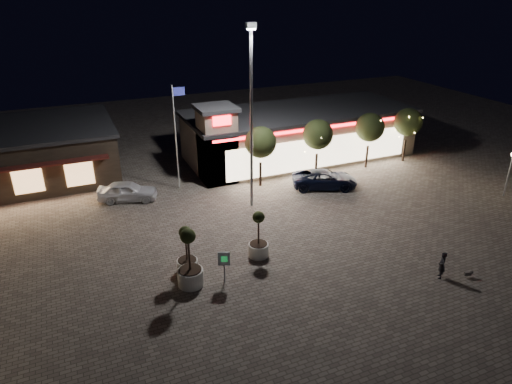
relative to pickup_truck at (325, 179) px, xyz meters
name	(u,v)px	position (x,y,z in m)	size (l,w,h in m)	color
ground	(274,270)	(-8.45, -8.69, -0.70)	(90.00, 90.00, 0.00)	slate
retail_building	(295,134)	(1.05, 7.13, 1.51)	(20.40, 8.40, 6.10)	tan
restaurant_building	(7,155)	(-22.45, 11.28, 1.46)	(16.40, 11.00, 4.30)	#382D23
floodlight_pole	(251,109)	(-6.45, -0.69, 6.32)	(0.60, 0.40, 12.38)	gray
flagpole	(176,129)	(-10.36, 4.31, 4.05)	(0.95, 0.10, 8.00)	white
lamp_post_east	(511,165)	(11.55, -6.69, 1.76)	(0.36, 0.36, 3.48)	gray
string_tree_a	(261,142)	(-4.45, 2.31, 2.86)	(2.42, 2.42, 4.79)	#332319
string_tree_b	(318,135)	(0.55, 2.31, 2.86)	(2.42, 2.42, 4.79)	#332319
string_tree_c	(370,127)	(5.55, 2.31, 2.86)	(2.42, 2.42, 4.79)	#332319
string_tree_d	(408,122)	(9.55, 2.31, 2.86)	(2.42, 2.42, 4.79)	#332319
pickup_truck	(325,179)	(0.00, 0.00, 0.00)	(2.32, 5.02, 1.40)	black
white_sedan	(127,191)	(-14.46, 3.69, 0.03)	(1.71, 4.25, 1.45)	white
pedestrian	(442,265)	(-0.50, -12.88, 0.08)	(0.57, 0.37, 1.55)	black
dog	(469,273)	(0.94, -13.48, -0.43)	(0.50, 0.29, 0.27)	#59514C
planter_left	(187,259)	(-12.92, -7.01, 0.18)	(1.16, 1.16, 2.86)	silver
planter_mid	(190,268)	(-13.07, -8.18, 0.34)	(1.36, 1.36, 3.35)	silver
planter_right	(258,242)	(-8.67, -7.00, 0.19)	(1.17, 1.17, 2.88)	silver
valet_sign	(224,261)	(-11.37, -8.71, 0.62)	(0.59, 0.29, 1.88)	gray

